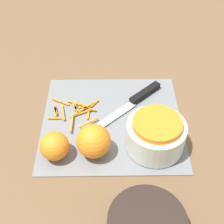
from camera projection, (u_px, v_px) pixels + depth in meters
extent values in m
plane|color=brown|center=(112.00, 121.00, 0.85)|extent=(4.00, 4.00, 0.00)
cube|color=slate|center=(112.00, 121.00, 0.85)|extent=(0.38, 0.35, 0.01)
cylinder|color=silver|center=(156.00, 136.00, 0.76)|extent=(0.14, 0.14, 0.07)
cylinder|color=orange|center=(157.00, 124.00, 0.73)|extent=(0.12, 0.12, 0.02)
cube|color=black|center=(145.00, 93.00, 0.91)|extent=(0.10, 0.09, 0.02)
cube|color=#B2B2B7|center=(110.00, 118.00, 0.85)|extent=(0.14, 0.13, 0.00)
sphere|color=orange|center=(54.00, 146.00, 0.74)|extent=(0.07, 0.07, 0.07)
sphere|color=orange|center=(94.00, 141.00, 0.74)|extent=(0.08, 0.08, 0.08)
cube|color=orange|center=(88.00, 115.00, 0.86)|extent=(0.01, 0.04, 0.00)
cube|color=orange|center=(82.00, 113.00, 0.86)|extent=(0.06, 0.03, 0.00)
cube|color=orange|center=(87.00, 109.00, 0.87)|extent=(0.05, 0.02, 0.00)
cube|color=orange|center=(55.00, 112.00, 0.86)|extent=(0.01, 0.04, 0.00)
cube|color=orange|center=(61.00, 102.00, 0.89)|extent=(0.05, 0.03, 0.00)
cube|color=orange|center=(55.00, 109.00, 0.87)|extent=(0.02, 0.04, 0.00)
cube|color=orange|center=(85.00, 108.00, 0.87)|extent=(0.05, 0.05, 0.00)
cube|color=orange|center=(72.00, 123.00, 0.83)|extent=(0.01, 0.06, 0.00)
cube|color=orange|center=(89.00, 122.00, 0.83)|extent=(0.05, 0.04, 0.00)
cube|color=orange|center=(76.00, 108.00, 0.87)|extent=(0.02, 0.04, 0.00)
cube|color=orange|center=(75.00, 106.00, 0.88)|extent=(0.01, 0.04, 0.00)
cube|color=orange|center=(93.00, 104.00, 0.88)|extent=(0.03, 0.04, 0.00)
cube|color=orange|center=(54.00, 118.00, 0.85)|extent=(0.04, 0.01, 0.00)
cube|color=orange|center=(85.00, 107.00, 0.87)|extent=(0.03, 0.03, 0.00)
cube|color=orange|center=(63.00, 112.00, 0.86)|extent=(0.02, 0.06, 0.00)
cube|color=orange|center=(79.00, 104.00, 0.88)|extent=(0.07, 0.03, 0.00)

